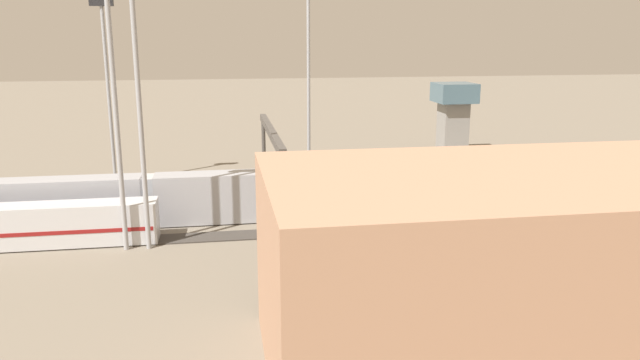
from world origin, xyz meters
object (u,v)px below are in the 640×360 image
train_on_track_3 (21,205)px  train_on_track_2 (318,187)px  light_mast_3 (113,78)px  signal_gantry (271,141)px  light_mast_1 (133,15)px  light_mast_0 (308,24)px  control_tower (453,112)px  light_mast_2 (106,64)px

train_on_track_3 → train_on_track_2: bearing=-170.6°
light_mast_3 → signal_gantry: light_mast_3 is taller
signal_gantry → light_mast_1: bearing=44.7°
train_on_track_2 → light_mast_0: bearing=-94.1°
light_mast_3 → control_tower: bearing=-140.2°
light_mast_0 → light_mast_1: (18.41, 25.99, 0.37)m
light_mast_3 → signal_gantry: bearing=-139.6°
light_mast_0 → light_mast_2: (25.31, -0.10, -4.83)m
train_on_track_2 → light_mast_0: light_mast_0 is taller
light_mast_0 → train_on_track_3: bearing=31.3°
light_mast_0 → light_mast_1: light_mast_1 is taller
train_on_track_2 → light_mast_2: 30.99m
light_mast_2 → signal_gantry: light_mast_2 is taller
train_on_track_3 → control_tower: control_tower is taller
light_mast_1 → light_mast_3: (1.98, -0.03, -5.16)m
train_on_track_3 → light_mast_1: bearing=150.7°
train_on_track_3 → light_mast_3: bearing=146.6°
train_on_track_3 → light_mast_2: (-5.79, -18.98, 12.57)m
signal_gantry → control_tower: 40.37m
train_on_track_2 → light_mast_3: 26.39m
light_mast_0 → train_on_track_2: bearing=85.9°
control_tower → signal_gantry: bearing=39.5°
light_mast_3 → signal_gantry: size_ratio=0.94×
light_mast_3 → light_mast_0: bearing=-128.1°
signal_gantry → train_on_track_2: bearing=180.0°
light_mast_0 → control_tower: light_mast_0 is taller
train_on_track_3 → control_tower: (-56.04, -30.70, 4.08)m
train_on_track_3 → control_tower: size_ratio=6.31×
light_mast_2 → signal_gantry: size_ratio=0.93×
light_mast_1 → light_mast_3: 5.52m
train_on_track_2 → light_mast_1: 28.06m
train_on_track_3 → signal_gantry: (-24.91, -5.00, 4.80)m
train_on_track_3 → light_mast_0: 40.33m
light_mast_0 → signal_gantry: (6.19, 13.88, -12.60)m
train_on_track_3 → train_on_track_2: train_on_track_3 is taller
light_mast_1 → light_mast_2: 27.49m
train_on_track_2 → signal_gantry: 7.50m
light_mast_3 → light_mast_1: bearing=179.0°
light_mast_2 → light_mast_3: bearing=100.7°
train_on_track_2 → light_mast_1: light_mast_1 is taller
light_mast_3 → signal_gantry: (-14.20, -12.08, -7.81)m
train_on_track_2 → light_mast_2: bearing=-29.9°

